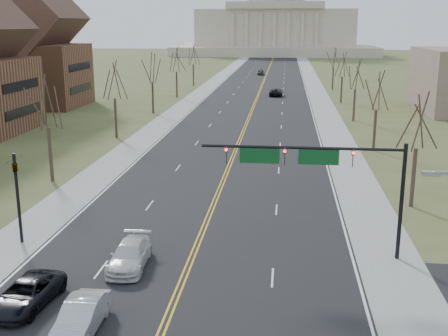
% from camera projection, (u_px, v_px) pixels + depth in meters
% --- Properties ---
extents(road, '(20.00, 380.00, 0.01)m').
position_uv_depth(road, '(262.00, 86.00, 128.50)').
color(road, black).
rests_on(road, ground).
extents(cross_road, '(120.00, 14.00, 0.01)m').
position_uv_depth(cross_road, '(172.00, 307.00, 28.40)').
color(cross_road, black).
rests_on(cross_road, ground).
extents(sidewalk_left, '(4.00, 380.00, 0.03)m').
position_uv_depth(sidewalk_left, '(210.00, 85.00, 129.76)').
color(sidewalk_left, gray).
rests_on(sidewalk_left, ground).
extents(sidewalk_right, '(4.00, 380.00, 0.03)m').
position_uv_depth(sidewalk_right, '(315.00, 87.00, 127.23)').
color(sidewalk_right, gray).
rests_on(sidewalk_right, ground).
extents(center_line, '(0.42, 380.00, 0.01)m').
position_uv_depth(center_line, '(262.00, 86.00, 128.49)').
color(center_line, gold).
rests_on(center_line, road).
extents(edge_line_left, '(0.15, 380.00, 0.01)m').
position_uv_depth(edge_line_left, '(219.00, 86.00, 129.53)').
color(edge_line_left, silver).
rests_on(edge_line_left, road).
extents(edge_line_right, '(0.15, 380.00, 0.01)m').
position_uv_depth(edge_line_right, '(305.00, 87.00, 127.46)').
color(edge_line_right, silver).
rests_on(edge_line_right, road).
extents(capitol, '(90.00, 60.00, 50.00)m').
position_uv_depth(capitol, '(276.00, 23.00, 259.60)').
color(capitol, beige).
rests_on(capitol, ground).
extents(signal_mast, '(12.12, 0.44, 7.20)m').
position_uv_depth(signal_mast, '(317.00, 165.00, 33.39)').
color(signal_mast, black).
rests_on(signal_mast, ground).
extents(signal_left, '(0.32, 0.36, 6.00)m').
position_uv_depth(signal_left, '(17.00, 188.00, 35.90)').
color(signal_left, black).
rests_on(signal_left, ground).
extents(tree_r_0, '(3.74, 3.74, 8.50)m').
position_uv_depth(tree_r_0, '(418.00, 124.00, 42.46)').
color(tree_r_0, '#33261E').
rests_on(tree_r_0, ground).
extents(tree_l_0, '(3.96, 3.96, 9.00)m').
position_uv_depth(tree_l_0, '(47.00, 105.00, 49.47)').
color(tree_l_0, '#33261E').
rests_on(tree_l_0, ground).
extents(tree_r_1, '(3.74, 3.74, 8.50)m').
position_uv_depth(tree_r_1, '(377.00, 93.00, 61.70)').
color(tree_r_1, '#33261E').
rests_on(tree_r_1, ground).
extents(tree_l_1, '(3.96, 3.96, 9.00)m').
position_uv_depth(tree_l_1, '(114.00, 82.00, 68.72)').
color(tree_l_1, '#33261E').
rests_on(tree_l_1, ground).
extents(tree_r_2, '(3.74, 3.74, 8.50)m').
position_uv_depth(tree_r_2, '(356.00, 76.00, 80.95)').
color(tree_r_2, '#33261E').
rests_on(tree_r_2, ground).
extents(tree_l_2, '(3.96, 3.96, 9.00)m').
position_uv_depth(tree_l_2, '(152.00, 69.00, 87.97)').
color(tree_l_2, '#33261E').
rests_on(tree_l_2, ground).
extents(tree_r_3, '(3.74, 3.74, 8.50)m').
position_uv_depth(tree_r_3, '(343.00, 66.00, 100.20)').
color(tree_r_3, '#33261E').
rests_on(tree_r_3, ground).
extents(tree_l_3, '(3.96, 3.96, 9.00)m').
position_uv_depth(tree_l_3, '(176.00, 61.00, 107.22)').
color(tree_l_3, '#33261E').
rests_on(tree_l_3, ground).
extents(tree_r_4, '(3.74, 3.74, 8.50)m').
position_uv_depth(tree_r_4, '(334.00, 59.00, 119.45)').
color(tree_r_4, '#33261E').
rests_on(tree_r_4, ground).
extents(tree_l_4, '(3.96, 3.96, 9.00)m').
position_uv_depth(tree_l_4, '(193.00, 55.00, 126.47)').
color(tree_l_4, '#33261E').
rests_on(tree_l_4, ground).
extents(bldg_left_far, '(17.10, 14.28, 23.25)m').
position_uv_depth(bldg_left_far, '(30.00, 50.00, 95.46)').
color(bldg_left_far, brown).
rests_on(bldg_left_far, ground).
extents(car_sb_inner_lead, '(1.64, 4.57, 1.50)m').
position_uv_depth(car_sb_inner_lead, '(81.00, 317.00, 25.99)').
color(car_sb_inner_lead, '#B3B7BC').
rests_on(car_sb_inner_lead, road).
extents(car_sb_outer_lead, '(2.75, 5.15, 1.38)m').
position_uv_depth(car_sb_outer_lead, '(26.00, 294.00, 28.35)').
color(car_sb_outer_lead, black).
rests_on(car_sb_outer_lead, road).
extents(car_sb_inner_second, '(2.27, 5.07, 1.44)m').
position_uv_depth(car_sb_inner_second, '(130.00, 255.00, 32.98)').
color(car_sb_inner_second, silver).
rests_on(car_sb_inner_second, road).
extents(car_far_nb, '(2.64, 5.40, 1.48)m').
position_uv_depth(car_far_nb, '(276.00, 92.00, 111.05)').
color(car_far_nb, black).
rests_on(car_far_nb, road).
extents(car_far_sb, '(2.13, 4.82, 1.61)m').
position_uv_depth(car_far_sb, '(261.00, 72.00, 156.41)').
color(car_far_sb, '#484B4F').
rests_on(car_far_sb, road).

